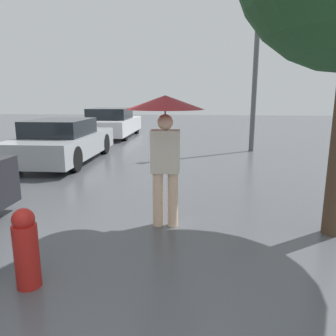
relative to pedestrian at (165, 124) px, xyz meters
name	(u,v)px	position (x,y,z in m)	size (l,w,h in m)	color
pedestrian	(165,124)	(0.00, 0.00, 0.00)	(0.99, 0.99, 1.74)	beige
parked_car_middle	(63,141)	(-3.14, 4.23, -0.85)	(1.67, 4.00, 1.13)	#9EA3A8
parked_car_farthest	(111,123)	(-3.26, 9.70, -0.81)	(1.87, 4.10, 1.22)	silver
street_lamp	(256,64)	(2.15, 6.37, 1.28)	(0.26, 0.26, 4.89)	#515456
fire_hydrant	(26,248)	(-1.12, -1.56, -1.01)	(0.22, 0.22, 0.76)	#B21E19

